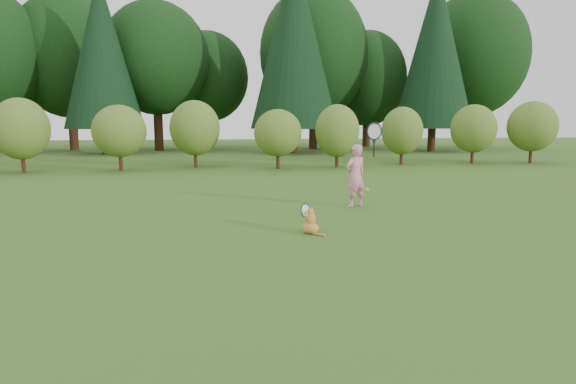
{
  "coord_description": "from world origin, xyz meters",
  "views": [
    {
      "loc": [
        -1.1,
        -6.84,
        1.8
      ],
      "look_at": [
        0.2,
        0.8,
        0.7
      ],
      "focal_mm": 30.0,
      "sensor_mm": 36.0,
      "label": 1
    }
  ],
  "objects": [
    {
      "name": "ground",
      "position": [
        0.0,
        0.0,
        0.0
      ],
      "size": [
        100.0,
        100.0,
        0.0
      ],
      "primitive_type": "plane",
      "color": "#2D5718",
      "rests_on": "ground"
    },
    {
      "name": "shrub_row",
      "position": [
        0.0,
        13.0,
        1.4
      ],
      "size": [
        28.0,
        3.0,
        2.8
      ],
      "primitive_type": null,
      "color": "#5A6C21",
      "rests_on": "ground"
    },
    {
      "name": "woodland_backdrop",
      "position": [
        0.0,
        23.0,
        7.5
      ],
      "size": [
        48.0,
        10.0,
        15.0
      ],
      "primitive_type": null,
      "color": "black",
      "rests_on": "ground"
    },
    {
      "name": "child",
      "position": [
        2.11,
        3.15,
        0.71
      ],
      "size": [
        0.79,
        0.48,
        2.04
      ],
      "rotation": [
        0.0,
        0.0,
        3.49
      ],
      "color": "pink",
      "rests_on": "ground"
    },
    {
      "name": "cat",
      "position": [
        0.58,
        0.8,
        0.23
      ],
      "size": [
        0.37,
        0.62,
        0.6
      ],
      "rotation": [
        0.0,
        0.0,
        0.22
      ],
      "color": "#B77123",
      "rests_on": "ground"
    },
    {
      "name": "tennis_ball",
      "position": [
        1.33,
        0.19,
        0.8
      ],
      "size": [
        0.06,
        0.06,
        0.06
      ],
      "color": "#C5C817",
      "rests_on": "ground"
    }
  ]
}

